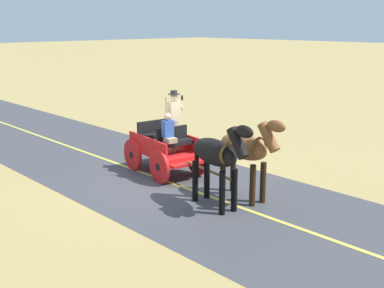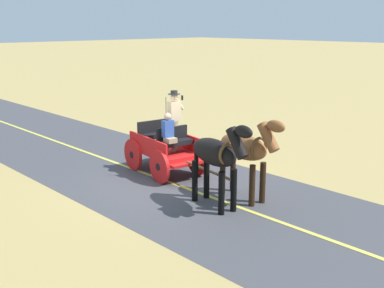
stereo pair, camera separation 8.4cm
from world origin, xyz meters
TOP-DOWN VIEW (x-y plane):
  - ground_plane at (0.00, 0.00)m, footprint 200.00×200.00m
  - road_surface at (0.00, 0.00)m, footprint 5.38×160.00m
  - road_centre_stripe at (0.00, 0.00)m, footprint 0.12×160.00m
  - horse_drawn_carriage at (-0.51, -0.63)m, footprint 1.75×4.51m
  - horse_near_side at (-0.53, 2.44)m, footprint 0.72×2.14m
  - horse_off_side at (0.38, 2.30)m, footprint 0.80×2.15m

SIDE VIEW (x-z plane):
  - ground_plane at x=0.00m, z-range 0.00..0.00m
  - road_surface at x=0.00m, z-range 0.00..0.01m
  - road_centre_stripe at x=0.00m, z-range 0.01..0.01m
  - horse_drawn_carriage at x=-0.51m, z-range -0.43..2.07m
  - horse_near_side at x=-0.53m, z-range 0.22..2.43m
  - horse_off_side at x=0.38m, z-range 0.22..2.43m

